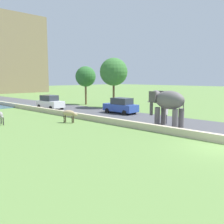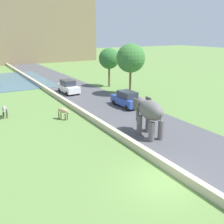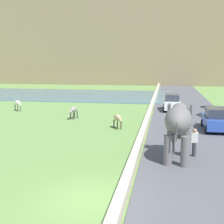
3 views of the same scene
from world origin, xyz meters
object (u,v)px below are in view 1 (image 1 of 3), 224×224
at_px(elephant, 167,102).
at_px(cow_grey, 0,115).
at_px(person_beside_elephant, 166,114).
at_px(car_white, 50,102).
at_px(car_blue, 121,106).
at_px(cow_tan, 69,114).

height_order(elephant, cow_grey, elephant).
height_order(person_beside_elephant, cow_grey, person_beside_elephant).
height_order(elephant, car_white, elephant).
bearing_deg(car_blue, cow_tan, -175.77).
bearing_deg(elephant, person_beside_elephant, 36.16).
relative_size(car_blue, cow_grey, 2.82).
xyz_separation_m(cow_tan, cow_grey, (-4.70, 3.48, 0.00)).
bearing_deg(person_beside_elephant, cow_grey, 134.76).
xyz_separation_m(car_white, cow_tan, (-4.39, -10.00, -0.06)).
relative_size(elephant, car_blue, 0.88).
bearing_deg(car_white, car_blue, -71.53).
distance_m(cow_tan, cow_grey, 5.85).
bearing_deg(person_beside_elephant, elephant, -143.84).
distance_m(car_white, cow_tan, 10.92).
distance_m(elephant, cow_tan, 8.63).
height_order(car_blue, cow_tan, car_blue).
bearing_deg(person_beside_elephant, car_white, 93.26).
bearing_deg(cow_grey, cow_tan, -36.48).
bearing_deg(car_blue, car_white, 108.47).
bearing_deg(cow_tan, elephant, -58.94).
relative_size(elephant, car_white, 0.87).
xyz_separation_m(person_beside_elephant, cow_grey, (-10.04, 10.12, -0.04)).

